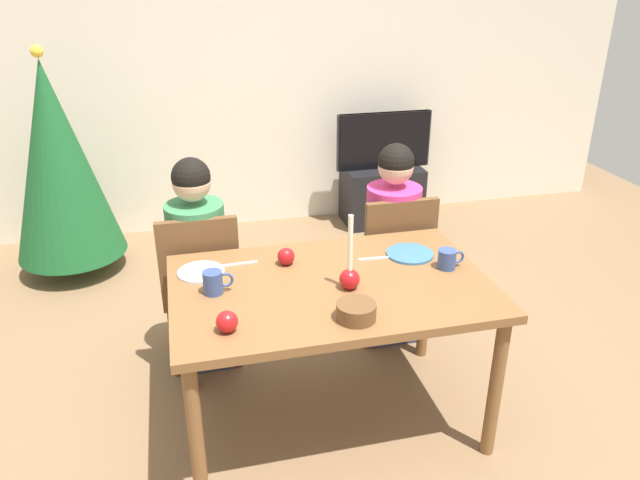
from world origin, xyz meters
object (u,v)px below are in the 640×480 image
(person_right_child, at_px, (391,248))
(plate_left, at_px, (201,272))
(person_left_child, at_px, (199,268))
(mug_left, at_px, (214,282))
(tv_stand, at_px, (382,195))
(christmas_tree, at_px, (58,162))
(apple_by_left_plate, at_px, (227,322))
(tv, at_px, (384,141))
(chair_right, at_px, (393,259))
(chair_left, at_px, (201,281))
(candle_centerpiece, at_px, (350,274))
(mug_right, at_px, (448,259))
(dining_table, at_px, (331,300))
(plate_right, at_px, (410,254))
(apple_near_candle, at_px, (286,256))
(bowl_walnuts, at_px, (356,311))

(person_right_child, height_order, plate_left, person_right_child)
(person_left_child, distance_m, mug_left, 0.65)
(tv_stand, height_order, christmas_tree, christmas_tree)
(christmas_tree, distance_m, apple_by_left_plate, 2.42)
(person_left_child, xyz_separation_m, tv, (1.60, 1.66, 0.14))
(chair_right, height_order, person_right_child, person_right_child)
(chair_left, relative_size, candle_centerpiece, 2.63)
(mug_left, height_order, apple_by_left_plate, mug_left)
(person_left_child, bearing_deg, person_right_child, 0.00)
(mug_right, distance_m, apple_by_left_plate, 1.08)
(plate_left, relative_size, mug_right, 1.67)
(christmas_tree, relative_size, plate_left, 7.41)
(dining_table, bearing_deg, plate_right, 22.56)
(plate_right, height_order, apple_near_candle, apple_near_candle)
(chair_left, height_order, mug_left, chair_left)
(candle_centerpiece, distance_m, bowl_walnuts, 0.25)
(person_left_child, relative_size, mug_left, 8.95)
(tv_stand, bearing_deg, chair_right, -107.29)
(mug_left, bearing_deg, chair_left, 94.23)
(chair_left, distance_m, tv, 2.34)
(christmas_tree, distance_m, mug_left, 2.12)
(plate_right, bearing_deg, tv_stand, 73.99)
(plate_left, bearing_deg, mug_left, -77.00)
(bowl_walnuts, bearing_deg, tv_stand, 68.51)
(person_left_child, relative_size, person_right_child, 1.00)
(tv_stand, xyz_separation_m, apple_by_left_plate, (-1.53, -2.58, 0.55))
(chair_right, xyz_separation_m, christmas_tree, (-1.91, 1.36, 0.30))
(candle_centerpiece, bearing_deg, tv_stand, 67.41)
(chair_left, distance_m, person_right_child, 1.07)
(person_right_child, bearing_deg, apple_near_candle, -148.71)
(chair_right, height_order, mug_left, chair_right)
(person_left_child, bearing_deg, apple_by_left_plate, -85.87)
(person_left_child, xyz_separation_m, person_right_child, (1.07, 0.00, 0.00))
(person_left_child, height_order, christmas_tree, christmas_tree)
(tv_stand, xyz_separation_m, plate_right, (-0.61, -2.12, 0.52))
(chair_right, height_order, apple_near_candle, chair_right)
(chair_right, bearing_deg, tv_stand, 72.71)
(chair_left, height_order, chair_right, same)
(dining_table, relative_size, person_left_child, 1.19)
(person_left_child, height_order, candle_centerpiece, person_left_child)
(dining_table, bearing_deg, chair_right, 49.28)
(plate_right, bearing_deg, bowl_walnuts, -130.50)
(tv_stand, xyz_separation_m, candle_centerpiece, (-0.98, -2.36, 0.58))
(chair_left, height_order, tv, tv)
(chair_left, height_order, apple_by_left_plate, chair_left)
(plate_right, xyz_separation_m, bowl_walnuts, (-0.42, -0.49, 0.03))
(chair_left, xyz_separation_m, apple_near_candle, (0.39, -0.38, 0.28))
(person_right_child, relative_size, tv, 1.48)
(mug_right, bearing_deg, person_right_child, 93.25)
(christmas_tree, relative_size, mug_left, 11.98)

